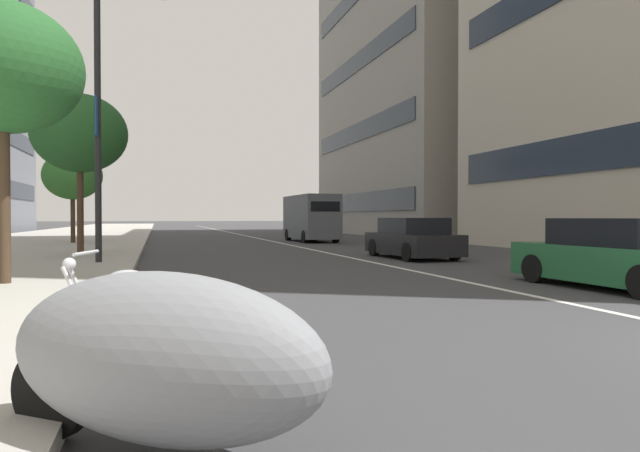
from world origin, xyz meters
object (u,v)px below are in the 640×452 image
at_px(street_tree_by_lamp_post, 3,69).
at_px(street_lamp_with_banners, 109,97).
at_px(motorcycle_second_in_row, 158,358).
at_px(delivery_van_ahead, 311,217).
at_px(car_approaching_light, 616,256).
at_px(street_tree_mid_sidewalk, 73,176).
at_px(street_tree_near_plaza_corner, 80,134).
at_px(motorcycle_mid_row, 141,314).
at_px(car_far_down_avenue, 412,239).

bearing_deg(street_tree_by_lamp_post, street_lamp_with_banners, -17.75).
bearing_deg(motorcycle_second_in_row, delivery_van_ahead, -69.53).
distance_m(car_approaching_light, street_tree_mid_sidewalk, 24.97).
distance_m(motorcycle_second_in_row, car_approaching_light, 10.34).
relative_size(car_approaching_light, street_tree_near_plaza_corner, 0.76).
height_order(motorcycle_mid_row, car_far_down_avenue, car_far_down_avenue).
height_order(motorcycle_second_in_row, street_tree_near_plaza_corner, street_tree_near_plaza_corner).
relative_size(car_far_down_avenue, street_lamp_with_banners, 0.52).
distance_m(motorcycle_mid_row, street_tree_near_plaza_corner, 14.82).
relative_size(motorcycle_mid_row, street_tree_by_lamp_post, 0.38).
height_order(car_approaching_light, street_tree_mid_sidewalk, street_tree_mid_sidewalk).
bearing_deg(car_approaching_light, motorcycle_second_in_row, 118.81).
relative_size(motorcycle_mid_row, street_tree_near_plaza_corner, 0.38).
bearing_deg(delivery_van_ahead, car_approaching_light, 179.16).
relative_size(car_approaching_light, street_lamp_with_banners, 0.52).
bearing_deg(street_lamp_with_banners, car_approaching_light, -128.24).
distance_m(car_far_down_avenue, delivery_van_ahead, 13.49).
bearing_deg(street_tree_by_lamp_post, delivery_van_ahead, -31.48).
distance_m(motorcycle_mid_row, delivery_van_ahead, 26.24).
height_order(motorcycle_mid_row, street_lamp_with_banners, street_lamp_with_banners).
bearing_deg(street_tree_mid_sidewalk, street_tree_near_plaza_corner, -170.86).
relative_size(motorcycle_mid_row, car_far_down_avenue, 0.50).
height_order(motorcycle_second_in_row, street_tree_by_lamp_post, street_tree_by_lamp_post).
distance_m(delivery_van_ahead, street_lamp_with_banners, 17.59).
bearing_deg(motorcycle_mid_row, car_approaching_light, -147.79).
relative_size(car_approaching_light, street_tree_mid_sidewalk, 0.91).
distance_m(delivery_van_ahead, street_tree_mid_sidewalk, 12.97).
distance_m(motorcycle_mid_row, car_approaching_light, 9.38).
height_order(delivery_van_ahead, street_tree_by_lamp_post, street_tree_by_lamp_post).
xyz_separation_m(car_far_down_avenue, delivery_van_ahead, (13.47, -0.10, 0.78)).
distance_m(motorcycle_second_in_row, street_tree_mid_sidewalk, 27.03).
xyz_separation_m(car_far_down_avenue, street_tree_near_plaza_corner, (2.90, 11.12, 3.63)).
height_order(motorcycle_mid_row, street_tree_near_plaza_corner, street_tree_near_plaza_corner).
xyz_separation_m(delivery_van_ahead, street_tree_mid_sidewalk, (-0.86, 12.77, 2.09)).
height_order(motorcycle_second_in_row, car_far_down_avenue, car_far_down_avenue).
distance_m(delivery_van_ahead, street_tree_near_plaza_corner, 15.67).
height_order(motorcycle_mid_row, car_approaching_light, car_approaching_light).
bearing_deg(car_far_down_avenue, motorcycle_mid_row, 140.48).
height_order(delivery_van_ahead, street_lamp_with_banners, street_lamp_with_banners).
relative_size(motorcycle_second_in_row, street_tree_by_lamp_post, 0.40).
distance_m(motorcycle_second_in_row, street_lamp_with_banners, 14.10).
xyz_separation_m(motorcycle_second_in_row, street_tree_mid_sidewalk, (26.55, 4.08, 2.93)).
xyz_separation_m(motorcycle_mid_row, street_lamp_with_banners, (10.63, 1.15, 4.49)).
distance_m(street_tree_by_lamp_post, street_tree_near_plaza_corner, 8.29).
xyz_separation_m(street_lamp_with_banners, street_tree_mid_sidewalk, (13.19, 2.77, -1.35)).
bearing_deg(car_approaching_light, street_tree_mid_sidewalk, 28.86).
height_order(car_approaching_light, street_tree_by_lamp_post, street_tree_by_lamp_post).
distance_m(motorcycle_mid_row, street_tree_mid_sidewalk, 24.34).
relative_size(motorcycle_second_in_row, street_tree_near_plaza_corner, 0.40).
height_order(street_tree_near_plaza_corner, street_tree_mid_sidewalk, street_tree_near_plaza_corner).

